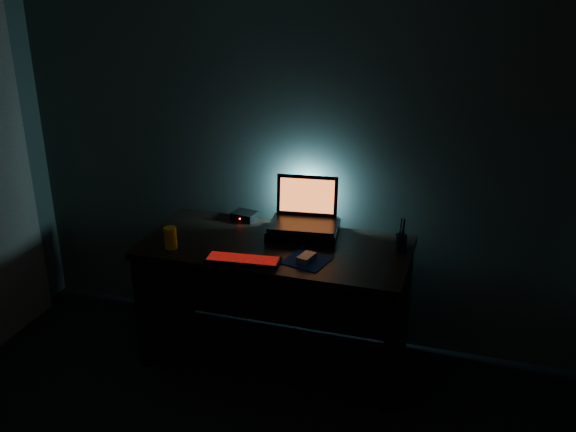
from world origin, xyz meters
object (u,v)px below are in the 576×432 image
object	(u,v)px
laptop	(305,213)
mouse	(306,258)
pen_cup	(401,242)
juice_glass	(171,238)
router	(245,216)
keyboard	(243,260)

from	to	relation	value
laptop	mouse	bearing A→B (deg)	-79.78
pen_cup	laptop	bearing A→B (deg)	171.08
laptop	pen_cup	bearing A→B (deg)	-15.73
juice_glass	router	size ratio (longest dim) A/B	0.76
juice_glass	keyboard	bearing A→B (deg)	-6.42
laptop	mouse	xyz separation A→B (m)	(0.12, -0.38, -0.10)
router	laptop	bearing A→B (deg)	-0.40
laptop	juice_glass	world-z (taller)	laptop
laptop	pen_cup	distance (m)	0.58
mouse	pen_cup	world-z (taller)	pen_cup
mouse	juice_glass	bearing A→B (deg)	-161.84
keyboard	juice_glass	size ratio (longest dim) A/B	3.33
mouse	laptop	bearing A→B (deg)	120.73
laptop	juice_glass	size ratio (longest dim) A/B	3.36
laptop	keyboard	bearing A→B (deg)	-119.31
juice_glass	mouse	bearing A→B (deg)	4.46
keyboard	router	distance (m)	0.60
laptop	juice_glass	xyz separation A→B (m)	(-0.65, -0.44, -0.06)
keyboard	juice_glass	world-z (taller)	juice_glass
laptop	router	size ratio (longest dim) A/B	2.57
mouse	juice_glass	size ratio (longest dim) A/B	0.90
mouse	router	size ratio (longest dim) A/B	0.69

